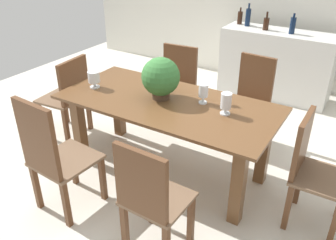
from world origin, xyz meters
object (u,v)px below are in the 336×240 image
object	(u,v)px
flower_centerpiece	(161,77)
kitchen_counter	(276,64)
crystal_vase_center_near	(226,102)
wine_bottle_tall	(248,17)
dining_table	(167,116)
chair_head_end	(69,94)
chair_far_right	(250,97)
wine_bottle_clear	(266,23)
chair_near_right	(150,197)
chair_far_left	(177,81)
crystal_vase_right	(94,78)
wine_bottle_amber	(293,25)
chair_foot_end	(311,167)
crystal_vase_left	(203,92)
chair_near_left	(53,154)
wine_glass	(227,94)
wine_bottle_green	(240,18)

from	to	relation	value
flower_centerpiece	kitchen_counter	xyz separation A→B (m)	(0.42, 2.33, -0.50)
crystal_vase_center_near	wine_bottle_tall	size ratio (longest dim) A/B	0.61
dining_table	chair_head_end	bearing A→B (deg)	179.65
chair_far_right	wine_bottle_clear	size ratio (longest dim) A/B	4.03
chair_far_right	chair_near_right	xyz separation A→B (m)	(-0.01, -1.92, 0.00)
chair_far_left	crystal_vase_right	bearing A→B (deg)	-111.13
wine_bottle_amber	wine_bottle_tall	bearing A→B (deg)	171.57
wine_bottle_clear	chair_far_left	bearing A→B (deg)	-113.27
chair_foot_end	chair_far_left	xyz separation A→B (m)	(-1.77, 0.96, 0.00)
crystal_vase_left	kitchen_counter	world-z (taller)	crystal_vase_left
chair_far_right	crystal_vase_right	bearing A→B (deg)	-134.93
chair_foot_end	chair_near_left	distance (m)	2.02
chair_far_left	wine_bottle_amber	xyz separation A→B (m)	(0.95, 1.36, 0.51)
chair_near_left	kitchen_counter	xyz separation A→B (m)	(0.79, 3.34, -0.11)
chair_near_left	chair_head_end	bearing A→B (deg)	-45.65
flower_centerpiece	wine_glass	world-z (taller)	flower_centerpiece
chair_foot_end	crystal_vase_left	xyz separation A→B (m)	(-1.01, 0.14, 0.35)
chair_head_end	kitchen_counter	xyz separation A→B (m)	(1.63, 2.35, -0.06)
chair_near_right	wine_bottle_amber	xyz separation A→B (m)	(0.03, 3.27, 0.50)
chair_far_left	crystal_vase_left	world-z (taller)	same
chair_far_left	kitchen_counter	distance (m)	1.62
crystal_vase_right	dining_table	bearing A→B (deg)	7.78
chair_far_left	flower_centerpiece	size ratio (longest dim) A/B	2.43
dining_table	crystal_vase_center_near	bearing A→B (deg)	4.61
flower_centerpiece	crystal_vase_right	bearing A→B (deg)	-168.99
chair_far_left	wine_glass	distance (m)	1.24
wine_bottle_amber	flower_centerpiece	bearing A→B (deg)	-104.02
wine_glass	crystal_vase_center_near	bearing A→B (deg)	-69.93
kitchen_counter	wine_bottle_tall	bearing A→B (deg)	174.00
chair_far_left	crystal_vase_left	size ratio (longest dim) A/B	5.22
chair_near_left	wine_bottle_clear	xyz separation A→B (m)	(0.59, 3.31, 0.44)
chair_head_end	dining_table	bearing A→B (deg)	84.99
chair_foot_end	chair_far_right	bearing A→B (deg)	41.00
chair_near_right	wine_bottle_tall	distance (m)	3.46
flower_centerpiece	kitchen_counter	world-z (taller)	flower_centerpiece
chair_near_left	wine_bottle_clear	bearing A→B (deg)	-96.23
flower_centerpiece	chair_foot_end	bearing A→B (deg)	-1.17
chair_far_right	crystal_vase_left	distance (m)	0.91
chair_foot_end	wine_bottle_amber	world-z (taller)	wine_bottle_amber
chair_far_left	crystal_vase_center_near	distance (m)	1.40
chair_far_right	crystal_vase_center_near	bearing A→B (deg)	-80.26
wine_bottle_green	chair_far_left	bearing A→B (deg)	-96.15
chair_far_left	chair_near_right	bearing A→B (deg)	-68.90
wine_bottle_tall	crystal_vase_right	bearing A→B (deg)	-103.75
crystal_vase_left	kitchen_counter	xyz separation A→B (m)	(0.04, 2.23, -0.41)
dining_table	chair_near_right	bearing A→B (deg)	-64.71
chair_near_right	crystal_vase_right	xyz separation A→B (m)	(-1.23, 0.85, 0.33)
dining_table	kitchen_counter	world-z (taller)	kitchen_counter
dining_table	crystal_vase_left	distance (m)	0.42
chair_head_end	flower_centerpiece	xyz separation A→B (m)	(1.21, 0.02, 0.44)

